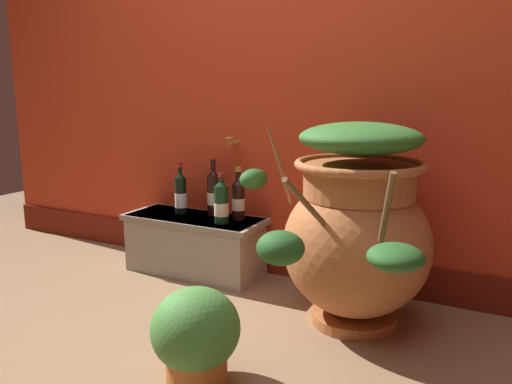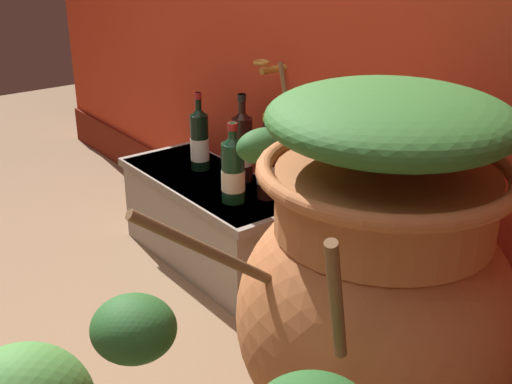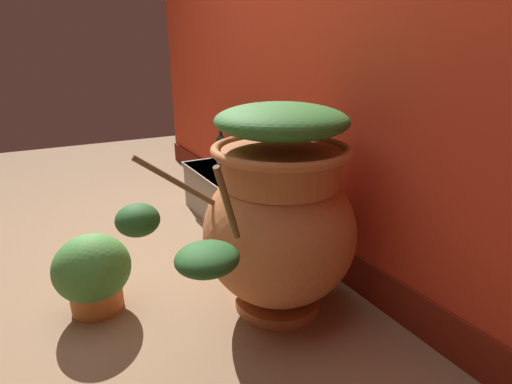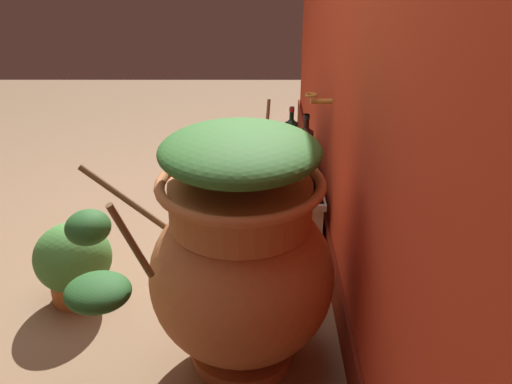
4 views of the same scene
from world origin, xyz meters
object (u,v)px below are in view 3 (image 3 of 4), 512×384
at_px(wine_bottle_middle, 241,154).
at_px(wine_bottle_right, 251,163).
at_px(potted_shrub, 93,273).
at_px(terracotta_urn, 277,214).
at_px(wine_bottle_back, 221,151).
at_px(wine_bottle_left, 232,164).

height_order(wine_bottle_middle, wine_bottle_right, wine_bottle_middle).
xyz_separation_m(wine_bottle_middle, potted_shrub, (0.57, -1.04, -0.29)).
relative_size(terracotta_urn, potted_shrub, 2.82).
bearing_deg(potted_shrub, wine_bottle_middle, 118.79).
distance_m(terracotta_urn, wine_bottle_back, 1.16).
distance_m(wine_bottle_right, wine_bottle_back, 0.37).
height_order(terracotta_urn, wine_bottle_right, terracotta_urn).
relative_size(terracotta_urn, wine_bottle_left, 3.64).
xyz_separation_m(wine_bottle_left, wine_bottle_middle, (-0.14, 0.14, 0.02)).
bearing_deg(wine_bottle_left, terracotta_urn, -11.83).
height_order(wine_bottle_left, wine_bottle_right, wine_bottle_right).
distance_m(wine_bottle_middle, potted_shrub, 1.22).
relative_size(wine_bottle_back, potted_shrub, 0.84).
xyz_separation_m(terracotta_urn, wine_bottle_left, (-0.80, 0.17, 0.00)).
xyz_separation_m(wine_bottle_back, potted_shrub, (0.76, -0.97, -0.28)).
bearing_deg(terracotta_urn, wine_bottle_left, 168.17).
bearing_deg(wine_bottle_right, wine_bottle_back, -174.36).
relative_size(wine_bottle_left, wine_bottle_middle, 0.86).
bearing_deg(wine_bottle_left, wine_bottle_right, 69.17).
distance_m(wine_bottle_back, potted_shrub, 1.27).
bearing_deg(wine_bottle_middle, potted_shrub, -61.21).
relative_size(wine_bottle_middle, potted_shrub, 0.90).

